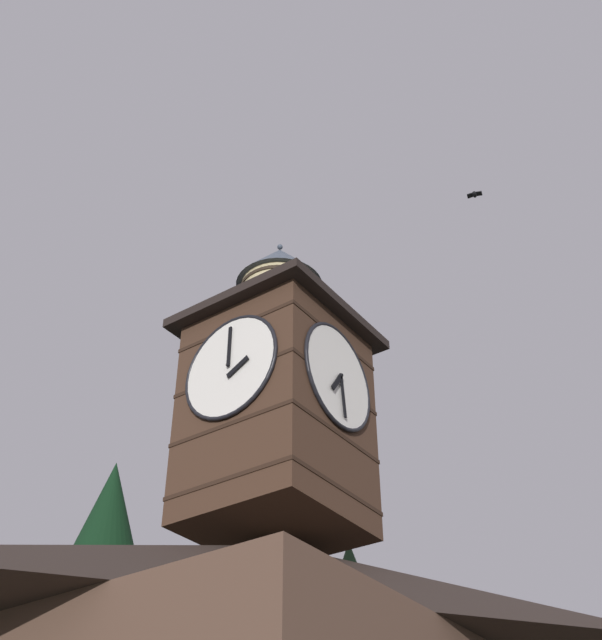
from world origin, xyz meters
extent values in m
pyramid|color=#2D231E|center=(-1.48, -0.27, 7.01)|extent=(15.50, 11.87, 3.48)
cube|color=#422B1E|center=(-0.85, 0.02, 11.47)|extent=(3.61, 3.61, 5.45)
cube|color=black|center=(-0.85, 0.02, 9.40)|extent=(3.65, 3.65, 0.10)
cube|color=black|center=(-0.85, 0.02, 10.77)|extent=(3.65, 3.65, 0.10)
cube|color=black|center=(-0.85, 0.02, 12.13)|extent=(3.65, 3.65, 0.10)
cube|color=black|center=(-0.85, 0.02, 13.49)|extent=(3.65, 3.65, 0.10)
cylinder|color=white|center=(-0.85, 1.85, 12.31)|extent=(2.71, 0.10, 2.71)
torus|color=black|center=(-0.85, 1.88, 12.31)|extent=(2.81, 0.10, 2.81)
cube|color=black|center=(-0.66, 1.95, 12.03)|extent=(0.48, 0.04, 0.63)
cube|color=black|center=(-0.91, 1.95, 11.76)|extent=(0.21, 0.04, 1.11)
sphere|color=black|center=(-0.85, 1.96, 12.31)|extent=(0.10, 0.10, 0.10)
cylinder|color=white|center=(0.99, 0.02, 12.31)|extent=(0.10, 2.71, 2.71)
torus|color=black|center=(1.01, 0.02, 12.31)|extent=(0.10, 2.81, 2.81)
cube|color=black|center=(1.09, 0.32, 12.15)|extent=(0.04, 0.65, 0.42)
cube|color=black|center=(1.09, 0.02, 12.87)|extent=(0.04, 0.08, 1.11)
sphere|color=black|center=(1.10, 0.02, 12.31)|extent=(0.10, 0.10, 0.10)
cube|color=black|center=(-0.85, 0.02, 14.32)|extent=(4.31, 4.31, 0.25)
cylinder|color=#D1BC84|center=(-0.85, 0.02, 15.21)|extent=(2.11, 2.11, 1.53)
cylinder|color=#2D2319|center=(-0.85, 0.02, 14.64)|extent=(2.17, 2.17, 0.10)
cylinder|color=#2D2319|center=(-0.85, 0.02, 15.02)|extent=(2.17, 2.17, 0.10)
cylinder|color=#2D2319|center=(-0.85, 0.02, 15.40)|extent=(2.17, 2.17, 0.10)
cylinder|color=#2D2319|center=(-0.85, 0.02, 15.78)|extent=(2.17, 2.17, 0.10)
cone|color=#424C5B|center=(-0.85, 0.02, 16.64)|extent=(2.41, 2.41, 1.33)
sphere|color=#424C5B|center=(-0.85, 0.02, 17.41)|extent=(0.16, 0.16, 0.16)
cone|color=black|center=(-1.43, -6.33, 8.92)|extent=(3.58, 3.58, 3.94)
cone|color=black|center=(-1.43, -6.33, 11.05)|extent=(2.04, 2.04, 3.20)
cone|color=black|center=(-9.78, -3.61, 9.08)|extent=(2.86, 2.86, 2.60)
cone|color=black|center=(-9.78, -3.61, 10.85)|extent=(1.98, 1.98, 2.92)
ellipsoid|color=black|center=(-6.77, 3.89, 22.06)|extent=(0.32, 0.24, 0.16)
cube|color=black|center=(-6.81, 4.02, 22.06)|extent=(0.27, 0.30, 0.06)
cube|color=black|center=(-6.74, 3.77, 22.06)|extent=(0.27, 0.30, 0.06)
camera|label=1|loc=(13.80, 11.21, 1.26)|focal=47.64mm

